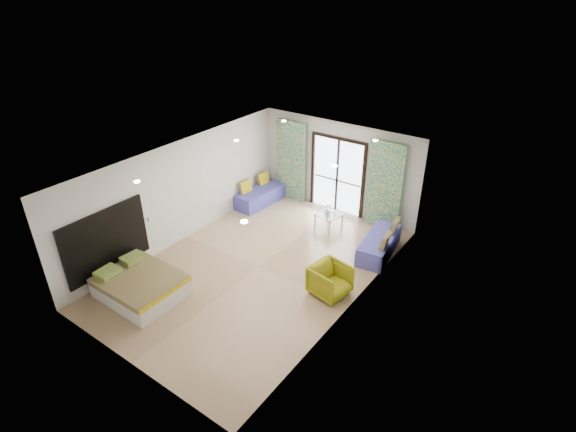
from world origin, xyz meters
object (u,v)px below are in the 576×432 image
Objects in this scene: bed at (140,285)px; armchair at (330,279)px; daybed_left at (260,196)px; coffee_table at (329,216)px; daybed_right at (380,244)px.

bed is 2.22× the size of armchair.
daybed_left is 4.79m from armchair.
coffee_table is at bearing 41.28° from armchair.
daybed_right reaches higher than bed.
armchair is (4.04, -2.57, 0.14)m from daybed_left.
daybed_right reaches higher than daybed_left.
coffee_table is at bearing 69.77° from bed.
daybed_right is (4.23, -0.43, 0.01)m from daybed_left.
coffee_table is 2.98m from armchair.
daybed_left reaches higher than bed.
bed is 5.08m from daybed_left.
daybed_left is at bearing 97.25° from bed.
bed is 5.34m from coffee_table.
coffee_table is at bearing 159.16° from daybed_right.
daybed_left is 2.18× the size of armchair.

